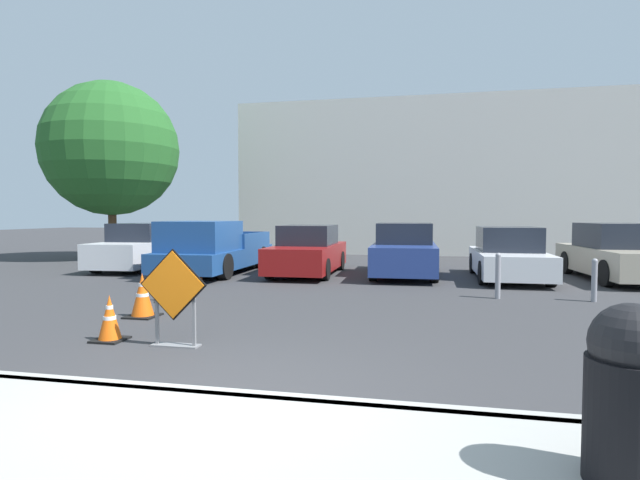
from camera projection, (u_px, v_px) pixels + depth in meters
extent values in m
plane|color=#333335|center=(359.00, 276.00, 14.40)|extent=(96.00, 96.00, 0.00)
cube|color=#999993|center=(150.00, 462.00, 3.44)|extent=(28.93, 2.43, 0.14)
cube|color=#999993|center=(220.00, 399.00, 4.63)|extent=(28.93, 0.20, 0.14)
cube|color=black|center=(173.00, 285.00, 6.66)|extent=(0.96, 0.02, 0.96)
cube|color=orange|center=(173.00, 285.00, 6.64)|extent=(0.91, 0.02, 0.91)
cube|color=slate|center=(176.00, 345.00, 6.75)|extent=(0.66, 0.20, 0.02)
cube|color=slate|center=(157.00, 314.00, 6.78)|extent=(0.04, 0.04, 0.84)
cube|color=slate|center=(194.00, 316.00, 6.67)|extent=(0.04, 0.04, 0.84)
cube|color=black|center=(110.00, 340.00, 7.03)|extent=(0.42, 0.42, 0.03)
cone|color=#EA590F|center=(110.00, 317.00, 7.02)|extent=(0.31, 0.31, 0.62)
cylinder|color=white|center=(109.00, 307.00, 7.01)|extent=(0.10, 0.10, 0.06)
cylinder|color=white|center=(110.00, 318.00, 7.02)|extent=(0.17, 0.17, 0.06)
cube|color=black|center=(143.00, 316.00, 8.68)|extent=(0.52, 0.52, 0.03)
cone|color=#EA590F|center=(142.00, 294.00, 8.66)|extent=(0.38, 0.38, 0.73)
cylinder|color=white|center=(142.00, 285.00, 8.65)|extent=(0.12, 0.12, 0.07)
cylinder|color=white|center=(142.00, 295.00, 8.66)|extent=(0.21, 0.21, 0.07)
cube|color=black|center=(171.00, 301.00, 10.23)|extent=(0.49, 0.49, 0.03)
cone|color=#EA590F|center=(171.00, 282.00, 10.21)|extent=(0.36, 0.36, 0.73)
cylinder|color=white|center=(171.00, 275.00, 10.20)|extent=(0.11, 0.11, 0.07)
cylinder|color=white|center=(171.00, 283.00, 10.21)|extent=(0.20, 0.20, 0.07)
cube|color=black|center=(182.00, 289.00, 11.77)|extent=(0.43, 0.43, 0.03)
cone|color=#EA590F|center=(182.00, 276.00, 11.76)|extent=(0.32, 0.32, 0.59)
cylinder|color=white|center=(182.00, 271.00, 11.75)|extent=(0.10, 0.10, 0.05)
cylinder|color=white|center=(182.00, 277.00, 11.76)|extent=(0.18, 0.18, 0.05)
cube|color=black|center=(197.00, 281.00, 13.31)|extent=(0.44, 0.44, 0.03)
cone|color=#EA590F|center=(196.00, 267.00, 13.29)|extent=(0.32, 0.32, 0.73)
cylinder|color=white|center=(196.00, 261.00, 13.28)|extent=(0.10, 0.10, 0.07)
cylinder|color=white|center=(196.00, 267.00, 13.29)|extent=(0.18, 0.18, 0.07)
cube|color=silver|center=(141.00, 252.00, 16.34)|extent=(1.97, 4.21, 0.75)
cube|color=#1E232D|center=(142.00, 232.00, 16.41)|extent=(1.62, 1.98, 0.58)
cylinder|color=black|center=(144.00, 264.00, 14.98)|extent=(0.24, 0.62, 0.61)
cylinder|color=black|center=(96.00, 263.00, 15.20)|extent=(0.24, 0.62, 0.61)
cylinder|color=black|center=(180.00, 257.00, 17.50)|extent=(0.24, 0.62, 0.61)
cylinder|color=black|center=(138.00, 256.00, 17.72)|extent=(0.24, 0.62, 0.61)
cube|color=navy|center=(217.00, 257.00, 15.35)|extent=(2.01, 5.21, 0.55)
cube|color=navy|center=(200.00, 236.00, 14.17)|extent=(1.83, 2.09, 0.85)
cube|color=navy|center=(242.00, 238.00, 17.51)|extent=(1.88, 0.11, 0.45)
cube|color=navy|center=(257.00, 240.00, 16.16)|extent=(0.12, 2.49, 0.45)
cube|color=navy|center=(203.00, 239.00, 16.53)|extent=(0.12, 2.49, 0.45)
cylinder|color=black|center=(225.00, 267.00, 13.65)|extent=(0.24, 0.72, 0.72)
cylinder|color=black|center=(164.00, 265.00, 14.01)|extent=(0.24, 0.72, 0.72)
cylinder|color=black|center=(261.00, 257.00, 16.70)|extent=(0.24, 0.72, 0.72)
cylinder|color=black|center=(210.00, 256.00, 17.06)|extent=(0.24, 0.72, 0.72)
cube|color=maroon|center=(308.00, 257.00, 14.91)|extent=(1.75, 4.23, 0.72)
cube|color=#1E232D|center=(308.00, 235.00, 14.98)|extent=(1.52, 1.95, 0.58)
cylinder|color=black|center=(325.00, 269.00, 13.49)|extent=(0.21, 0.61, 0.60)
cylinder|color=black|center=(270.00, 268.00, 13.80)|extent=(0.21, 0.61, 0.60)
cylinder|color=black|center=(340.00, 261.00, 16.05)|extent=(0.21, 0.61, 0.60)
cylinder|color=black|center=(293.00, 260.00, 16.36)|extent=(0.21, 0.61, 0.60)
cube|color=navy|center=(404.00, 256.00, 14.59)|extent=(1.87, 4.45, 0.76)
cube|color=#1E232D|center=(405.00, 233.00, 14.66)|extent=(1.60, 2.07, 0.59)
cylinder|color=black|center=(435.00, 270.00, 13.11)|extent=(0.22, 0.68, 0.67)
cylinder|color=black|center=(373.00, 268.00, 13.40)|extent=(0.22, 0.68, 0.67)
cylinder|color=black|center=(431.00, 260.00, 15.80)|extent=(0.22, 0.68, 0.67)
cylinder|color=black|center=(379.00, 260.00, 16.09)|extent=(0.22, 0.68, 0.67)
cube|color=silver|center=(508.00, 262.00, 13.74)|extent=(1.76, 4.21, 0.61)
cube|color=#1E232D|center=(508.00, 239.00, 13.81)|extent=(1.55, 1.94, 0.66)
cylinder|color=black|center=(551.00, 274.00, 12.31)|extent=(0.20, 0.61, 0.61)
cylinder|color=black|center=(483.00, 273.00, 12.64)|extent=(0.20, 0.61, 0.61)
cylinder|color=black|center=(530.00, 264.00, 14.85)|extent=(0.20, 0.61, 0.61)
cylinder|color=black|center=(473.00, 263.00, 15.19)|extent=(0.20, 0.61, 0.61)
cube|color=#A39984|center=(616.00, 261.00, 13.55)|extent=(2.03, 4.64, 0.70)
cube|color=#1E232D|center=(615.00, 235.00, 13.63)|extent=(1.66, 2.18, 0.66)
cylinder|color=black|center=(607.00, 273.00, 12.29)|extent=(0.24, 0.68, 0.67)
cylinder|color=black|center=(624.00, 263.00, 14.84)|extent=(0.24, 0.68, 0.67)
cylinder|color=black|center=(567.00, 263.00, 15.07)|extent=(0.24, 0.68, 0.67)
cylinder|color=black|center=(630.00, 422.00, 3.01)|extent=(0.52, 0.52, 0.77)
sphere|color=black|center=(632.00, 344.00, 2.99)|extent=(0.49, 0.49, 0.49)
cylinder|color=gray|center=(498.00, 277.00, 10.56)|extent=(0.11, 0.11, 0.92)
sphere|color=gray|center=(498.00, 256.00, 10.53)|extent=(0.12, 0.12, 0.12)
cylinder|color=gray|center=(594.00, 282.00, 10.18)|extent=(0.11, 0.11, 0.83)
sphere|color=gray|center=(595.00, 261.00, 10.15)|extent=(0.12, 0.12, 0.12)
cube|color=beige|center=(424.00, 180.00, 23.90)|extent=(16.89, 5.00, 6.92)
cylinder|color=#513823|center=(113.00, 229.00, 20.06)|extent=(0.32, 0.32, 2.42)
sphere|color=#235B23|center=(111.00, 149.00, 19.90)|extent=(5.29, 5.29, 5.29)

